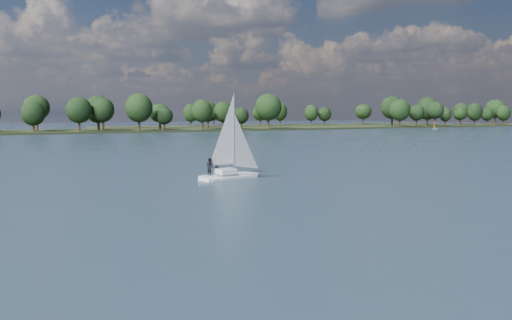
% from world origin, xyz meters
% --- Properties ---
extents(ground, '(700.00, 700.00, 0.00)m').
position_xyz_m(ground, '(0.00, 100.00, 0.00)').
color(ground, '#233342').
rests_on(ground, ground).
extents(far_shore_back, '(220.00, 30.00, 1.40)m').
position_xyz_m(far_shore_back, '(160.00, 260.00, 0.00)').
color(far_shore_back, black).
rests_on(far_shore_back, ground).
extents(sailboat, '(7.86, 3.84, 9.97)m').
position_xyz_m(sailboat, '(10.34, 41.08, 2.78)').
color(sailboat, white).
rests_on(sailboat, ground).
extents(dinghy_orange, '(2.60, 1.19, 4.04)m').
position_xyz_m(dinghy_orange, '(186.97, 173.75, 0.95)').
color(dinghy_orange, white).
rests_on(dinghy_orange, ground).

